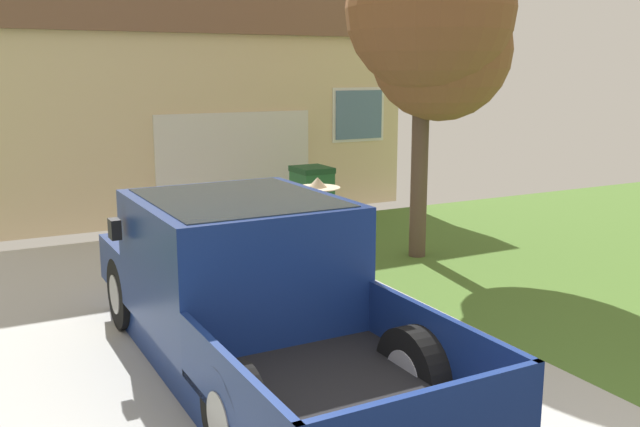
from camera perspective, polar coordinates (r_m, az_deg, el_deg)
name	(u,v)px	position (r m, az deg, el deg)	size (l,w,h in m)	color
pickup_truck	(243,291)	(6.95, -6.20, -6.20)	(2.02, 5.25, 1.65)	navy
person_with_hat	(318,236)	(8.19, -0.19, -1.86)	(0.52, 0.52, 1.64)	brown
handbag	(339,307)	(8.23, 1.54, -7.59)	(0.37, 0.15, 0.47)	#232328
house_with_garage	(174,101)	(16.39, -11.72, 8.89)	(8.42, 6.22, 4.25)	beige
front_yard_tree	(432,24)	(10.64, 9.06, 14.84)	(2.60, 2.53, 4.89)	brown
wheeled_trash_bin	(312,195)	(12.77, -0.65, 1.48)	(0.60, 0.72, 1.13)	#286B38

